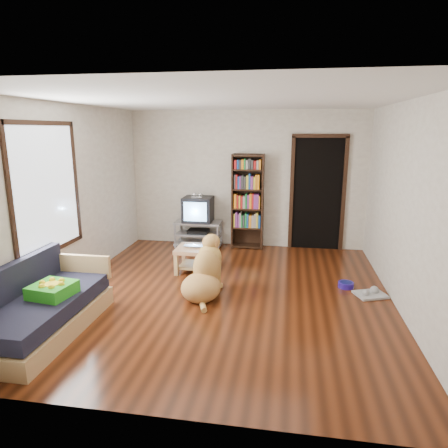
% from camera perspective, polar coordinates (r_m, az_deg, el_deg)
% --- Properties ---
extents(ground, '(5.00, 5.00, 0.00)m').
position_cam_1_polar(ground, '(5.65, 0.19, -10.00)').
color(ground, '#55230E').
rests_on(ground, ground).
extents(ceiling, '(5.00, 5.00, 0.00)m').
position_cam_1_polar(ceiling, '(5.20, 0.21, 17.31)').
color(ceiling, white).
rests_on(ceiling, ground).
extents(wall_back, '(4.50, 0.00, 4.50)m').
position_cam_1_polar(wall_back, '(7.73, 3.19, 6.34)').
color(wall_back, beige).
rests_on(wall_back, ground).
extents(wall_front, '(4.50, 0.00, 4.50)m').
position_cam_1_polar(wall_front, '(2.91, -7.77, -5.64)').
color(wall_front, beige).
rests_on(wall_front, ground).
extents(wall_left, '(0.00, 5.00, 5.00)m').
position_cam_1_polar(wall_left, '(6.05, -21.37, 3.49)').
color(wall_left, beige).
rests_on(wall_left, ground).
extents(wall_right, '(0.00, 5.00, 5.00)m').
position_cam_1_polar(wall_right, '(5.40, 24.50, 2.11)').
color(wall_right, beige).
rests_on(wall_right, ground).
extents(green_cushion, '(0.48, 0.48, 0.14)m').
position_cam_1_polar(green_cushion, '(4.92, -23.30, -8.63)').
color(green_cushion, green).
rests_on(green_cushion, sofa).
extents(laptop, '(0.34, 0.22, 0.03)m').
position_cam_1_polar(laptop, '(6.40, -4.38, -3.29)').
color(laptop, silver).
rests_on(laptop, coffee_table).
extents(dog_bowl, '(0.22, 0.22, 0.08)m').
position_cam_1_polar(dog_bowl, '(6.13, 17.01, -8.31)').
color(dog_bowl, '#271593').
rests_on(dog_bowl, ground).
extents(grey_rag, '(0.49, 0.44, 0.03)m').
position_cam_1_polar(grey_rag, '(5.96, 20.20, -9.44)').
color(grey_rag, '#A7A7A7').
rests_on(grey_rag, ground).
extents(window, '(0.03, 1.46, 1.70)m').
position_cam_1_polar(window, '(5.60, -23.98, 4.60)').
color(window, white).
rests_on(window, wall_left).
extents(doorway, '(1.03, 0.05, 2.19)m').
position_cam_1_polar(doorway, '(7.70, 13.22, 4.63)').
color(doorway, black).
rests_on(doorway, wall_back).
extents(tv_stand, '(0.90, 0.45, 0.50)m').
position_cam_1_polar(tv_stand, '(7.83, -3.67, -1.26)').
color(tv_stand, '#99999E').
rests_on(tv_stand, ground).
extents(crt_tv, '(0.55, 0.52, 0.58)m').
position_cam_1_polar(crt_tv, '(7.74, -3.69, 2.17)').
color(crt_tv, black).
rests_on(crt_tv, tv_stand).
extents(bookshelf, '(0.60, 0.30, 1.80)m').
position_cam_1_polar(bookshelf, '(7.61, 3.41, 3.95)').
color(bookshelf, black).
rests_on(bookshelf, ground).
extents(sofa, '(0.80, 1.80, 0.80)m').
position_cam_1_polar(sofa, '(5.02, -24.65, -11.14)').
color(sofa, tan).
rests_on(sofa, ground).
extents(coffee_table, '(0.55, 0.55, 0.40)m').
position_cam_1_polar(coffee_table, '(6.46, -4.30, -4.35)').
color(coffee_table, tan).
rests_on(coffee_table, ground).
extents(dog, '(0.63, 1.05, 0.85)m').
position_cam_1_polar(dog, '(5.53, -2.71, -7.11)').
color(dog, '#B99347').
rests_on(dog, ground).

